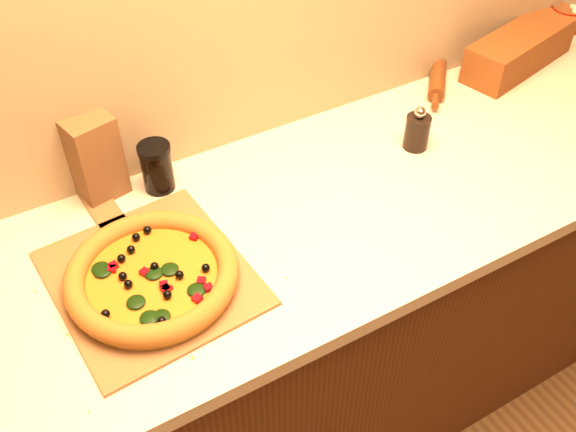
% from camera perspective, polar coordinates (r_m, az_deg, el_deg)
% --- Properties ---
extents(cabinet, '(2.80, 0.65, 0.86)m').
position_cam_1_polar(cabinet, '(1.85, 0.32, -10.67)').
color(cabinet, '#48220F').
rests_on(cabinet, ground).
extents(countertop, '(2.84, 0.68, 0.04)m').
position_cam_1_polar(countertop, '(1.50, 0.39, -0.55)').
color(countertop, beige).
rests_on(countertop, cabinet).
extents(pizza_peel, '(0.41, 0.59, 0.01)m').
position_cam_1_polar(pizza_peel, '(1.40, -12.40, -4.94)').
color(pizza_peel, brown).
rests_on(pizza_peel, countertop).
extents(pizza, '(0.36, 0.36, 0.05)m').
position_cam_1_polar(pizza, '(1.35, -11.96, -5.18)').
color(pizza, gold).
rests_on(pizza, pizza_peel).
extents(pepper_grinder, '(0.06, 0.06, 0.12)m').
position_cam_1_polar(pepper_grinder, '(1.70, 11.41, 7.42)').
color(pepper_grinder, black).
rests_on(pepper_grinder, countertop).
extents(rolling_pin, '(0.25, 0.27, 0.05)m').
position_cam_1_polar(rolling_pin, '(2.00, 13.19, 12.17)').
color(rolling_pin, '#5E2C10').
rests_on(rolling_pin, countertop).
extents(coffee_canister, '(0.11, 0.11, 0.15)m').
position_cam_1_polar(coffee_canister, '(2.32, 23.51, 15.76)').
color(coffee_canister, silver).
rests_on(coffee_canister, countertop).
extents(bread_bag, '(0.43, 0.23, 0.11)m').
position_cam_1_polar(bread_bag, '(2.13, 19.89, 13.75)').
color(bread_bag, '#622C12').
rests_on(bread_bag, countertop).
extents(paper_bag, '(0.12, 0.11, 0.21)m').
position_cam_1_polar(paper_bag, '(1.55, -16.74, 4.98)').
color(paper_bag, brown).
rests_on(paper_bag, countertop).
extents(dark_jar, '(0.08, 0.08, 0.13)m').
position_cam_1_polar(dark_jar, '(1.56, -11.58, 4.29)').
color(dark_jar, black).
rests_on(dark_jar, countertop).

